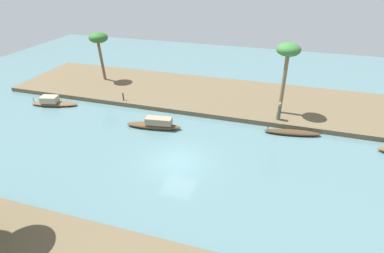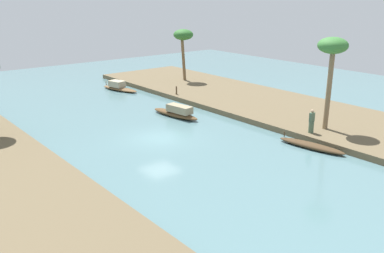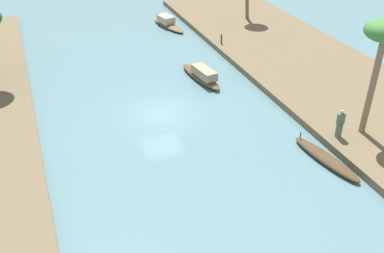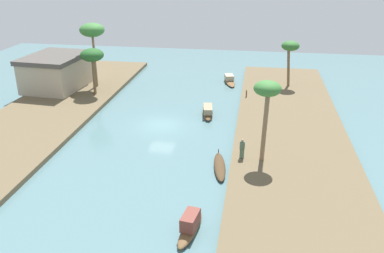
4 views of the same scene
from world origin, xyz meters
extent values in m
plane|color=slate|center=(0.00, 0.00, 0.00)|extent=(71.46, 71.46, 0.00)
cube|color=brown|center=(0.00, -12.71, 0.22)|extent=(46.05, 10.34, 0.44)
ellipsoid|color=brown|center=(3.83, -4.25, 0.23)|extent=(5.12, 1.75, 0.46)
cube|color=gray|center=(3.32, -4.32, 0.76)|extent=(2.45, 1.23, 0.60)
ellipsoid|color=brown|center=(15.68, -5.71, 0.18)|extent=(5.02, 2.23, 0.35)
cube|color=tan|center=(16.09, -5.61, 0.68)|extent=(1.87, 1.42, 0.65)
cylinder|color=brown|center=(17.77, -5.21, 0.55)|extent=(0.07, 0.07, 0.46)
ellipsoid|color=#47331E|center=(-8.19, -6.71, 0.20)|extent=(4.87, 1.59, 0.39)
cylinder|color=#47331E|center=(-6.10, -6.39, 0.53)|extent=(0.07, 0.07, 0.36)
cylinder|color=#4C664C|center=(-6.85, -8.38, 0.86)|extent=(0.39, 0.39, 0.82)
cube|color=#4C664C|center=(-6.85, -8.38, 1.59)|extent=(0.25, 0.42, 0.65)
sphere|color=tan|center=(-6.85, -8.38, 2.03)|extent=(0.22, 0.22, 0.22)
cylinder|color=#4C3823|center=(8.91, -8.16, 0.85)|extent=(0.14, 0.14, 0.81)
cylinder|color=#7F6647|center=(-6.88, -10.07, 3.26)|extent=(0.36, 0.48, 5.63)
camera|label=1|loc=(-6.59, 17.89, 13.42)|focal=28.59mm
camera|label=2|loc=(-25.01, 16.93, 10.12)|focal=41.33mm
camera|label=3|loc=(-24.45, 7.20, 14.36)|focal=42.84mm
camera|label=4|loc=(-37.49, -9.15, 16.01)|focal=38.72mm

